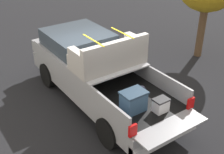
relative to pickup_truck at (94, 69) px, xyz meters
The scene contains 2 objects.
ground_plane 1.01m from the pickup_truck, behind, with size 40.00×40.00×0.00m, color black.
pickup_truck is the anchor object (origin of this frame).
Camera 1 is at (-6.28, 3.96, 4.98)m, focal length 46.87 mm.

